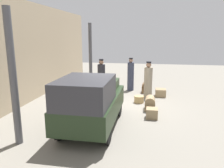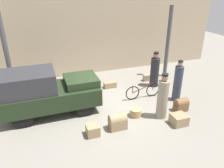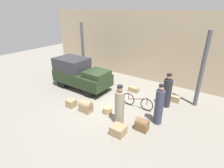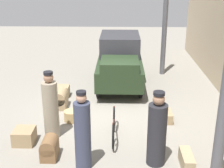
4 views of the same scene
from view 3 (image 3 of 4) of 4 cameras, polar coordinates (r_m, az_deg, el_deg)
ground_plane at (r=9.53m, az=-1.68°, el=-5.36°), size 30.00×30.00×0.00m
station_building_facade at (r=12.09m, az=9.99°, el=11.99°), size 16.00×0.15×4.50m
canopy_pillar_left at (r=12.74m, az=-9.45°, el=10.86°), size 0.20×0.20×3.74m
canopy_pillar_right at (r=9.35m, az=27.31°, el=3.86°), size 0.20×0.20×3.74m
truck at (r=10.86m, az=-10.54°, el=3.55°), size 3.59×1.61×1.80m
bicycle at (r=8.82m, az=8.30°, el=-5.70°), size 1.66×0.04×0.69m
wicker_basket at (r=8.40m, az=-1.42°, el=-8.45°), size 0.44×0.44×0.31m
porter_standing_middle at (r=7.63m, az=15.12°, el=-6.95°), size 0.36×0.36×1.82m
porter_carrying_trunk at (r=9.08m, az=17.55°, el=-2.47°), size 0.42×0.42×1.75m
porter_lifting_near_truck at (r=7.36m, az=2.47°, el=-7.45°), size 0.40×0.40×1.80m
trunk_wicker_pale at (r=9.91m, az=19.14°, el=-4.48°), size 0.72×0.24×0.34m
suitcase_tan_flat at (r=7.12m, az=2.05°, el=-14.87°), size 0.54×0.51×0.38m
trunk_barrel_dark at (r=7.39m, az=9.77°, el=-12.90°), size 0.51×0.36×0.53m
suitcase_small_leather at (r=10.52m, az=7.08°, el=-1.75°), size 0.60×0.30×0.28m
trunk_large_brown at (r=9.13m, az=-13.12°, el=-6.10°), size 0.42×0.42×0.38m
suitcase_black_upright at (r=8.54m, az=-8.52°, el=-7.21°), size 0.61×0.41×0.57m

